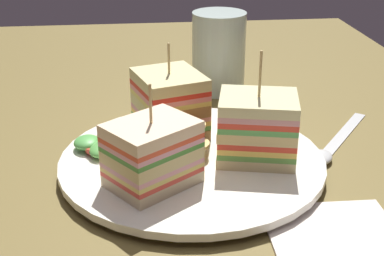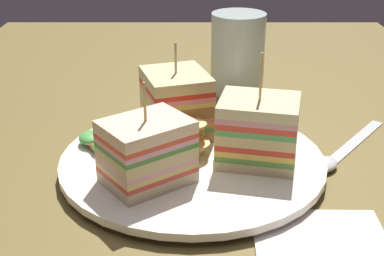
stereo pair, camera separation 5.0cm
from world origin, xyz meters
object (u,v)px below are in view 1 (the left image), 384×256
sandwich_wedge_1 (153,154)px  napkin (347,254)px  sandwich_wedge_0 (170,104)px  plate (192,162)px  drinking_glass (218,58)px  spoon (328,149)px  chip_pile (181,138)px  sandwich_wedge_2 (257,128)px

sandwich_wedge_1 → napkin: (-10.03, -13.60, -3.89)cm
sandwich_wedge_0 → plate: bearing=-1.6°
sandwich_wedge_1 → drinking_glass: (25.96, -9.62, 0.22)cm
plate → sandwich_wedge_1: 6.87cm
spoon → drinking_glass: size_ratio=1.32×
drinking_glass → sandwich_wedge_1: bearing=159.7°
sandwich_wedge_0 → drinking_glass: sandwich_wedge_0 is taller
plate → chip_pile: chip_pile is taller
plate → chip_pile: (0.98, 0.94, 2.10)cm
sandwich_wedge_1 → chip_pile: 6.41cm
sandwich_wedge_0 → napkin: size_ratio=0.67×
chip_pile → spoon: chip_pile is taller
chip_pile → sandwich_wedge_2: bearing=-103.8°
sandwich_wedge_2 → napkin: size_ratio=0.73×
sandwich_wedge_1 → drinking_glass: bearing=33.1°
sandwich_wedge_0 → sandwich_wedge_1: (-10.36, 2.20, -0.34)cm
napkin → sandwich_wedge_0: bearing=29.2°
chip_pile → napkin: 19.10cm
sandwich_wedge_0 → sandwich_wedge_2: 9.99cm
plate → sandwich_wedge_2: 6.98cm
sandwich_wedge_0 → chip_pile: bearing=-9.1°
sandwich_wedge_1 → drinking_glass: sandwich_wedge_1 is taller
plate → sandwich_wedge_0: (5.76, 1.64, 3.70)cm
sandwich_wedge_1 → chip_pile: size_ratio=1.33×
sandwich_wedge_1 → spoon: bearing=-16.6°
sandwich_wedge_2 → spoon: size_ratio=0.77×
sandwich_wedge_0 → napkin: 23.74cm
spoon → drinking_glass: 21.52cm
drinking_glass → spoon: bearing=-156.7°
chip_pile → sandwich_wedge_0: bearing=8.3°
sandwich_wedge_2 → chip_pile: bearing=-1.3°
drinking_glass → napkin: bearing=-173.7°
sandwich_wedge_2 → drinking_glass: (22.09, 0.17, 0.01)cm
napkin → sandwich_wedge_2: bearing=15.3°
plate → napkin: bearing=-146.3°
chip_pile → napkin: size_ratio=0.48×
napkin → plate: bearing=33.7°
plate → chip_pile: bearing=43.9°
sandwich_wedge_1 → spoon: (6.53, -17.98, -3.77)cm
plate → spoon: (1.94, -14.13, -0.41)cm
sandwich_wedge_0 → sandwich_wedge_1: bearing=-29.5°
sandwich_wedge_0 → sandwich_wedge_1: sandwich_wedge_0 is taller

